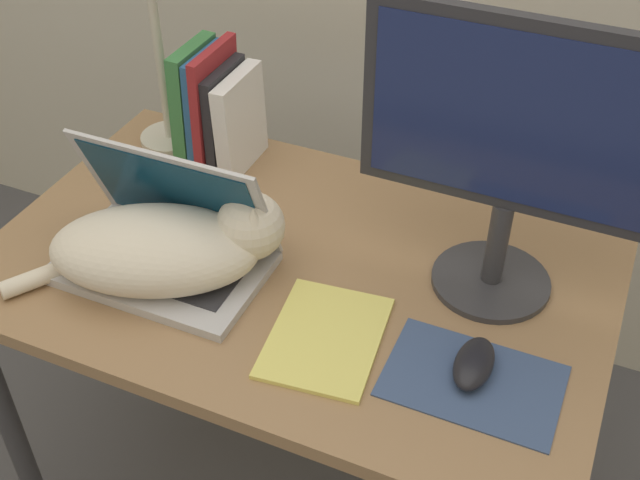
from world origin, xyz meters
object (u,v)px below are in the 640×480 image
at_px(external_monitor, 515,147).
at_px(book_row, 216,111).
at_px(computer_mouse, 474,364).
at_px(laptop, 166,244).
at_px(notepad, 326,337).
at_px(cat, 169,246).
at_px(desk_lamp, 159,5).

bearing_deg(external_monitor, book_row, 165.89).
bearing_deg(computer_mouse, external_monitor, 97.03).
height_order(laptop, computer_mouse, laptop).
distance_m(external_monitor, notepad, 0.42).
bearing_deg(book_row, computer_mouse, -29.51).
distance_m(cat, desk_lamp, 0.48).
height_order(laptop, notepad, laptop).
distance_m(computer_mouse, notepad, 0.24).
height_order(computer_mouse, desk_lamp, desk_lamp).
height_order(computer_mouse, book_row, book_row).
bearing_deg(notepad, external_monitor, 48.36).
bearing_deg(desk_lamp, computer_mouse, -25.48).
bearing_deg(laptop, external_monitor, 18.27).
bearing_deg(desk_lamp, book_row, 6.57).
xyz_separation_m(external_monitor, desk_lamp, (-0.72, 0.15, 0.05)).
bearing_deg(book_row, notepad, -43.68).
relative_size(book_row, desk_lamp, 0.52).
relative_size(external_monitor, notepad, 1.97).
distance_m(desk_lamp, notepad, 0.72).
height_order(book_row, desk_lamp, desk_lamp).
height_order(cat, book_row, book_row).
relative_size(laptop, computer_mouse, 3.18).
xyz_separation_m(laptop, computer_mouse, (0.57, -0.03, -0.03)).
relative_size(cat, notepad, 1.74).
bearing_deg(computer_mouse, desk_lamp, 154.52).
bearing_deg(desk_lamp, cat, -59.83).
height_order(book_row, notepad, book_row).
height_order(external_monitor, notepad, external_monitor).
height_order(laptop, book_row, book_row).
xyz_separation_m(cat, book_row, (-0.11, 0.36, 0.05)).
relative_size(external_monitor, computer_mouse, 4.30).
height_order(desk_lamp, notepad, desk_lamp).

